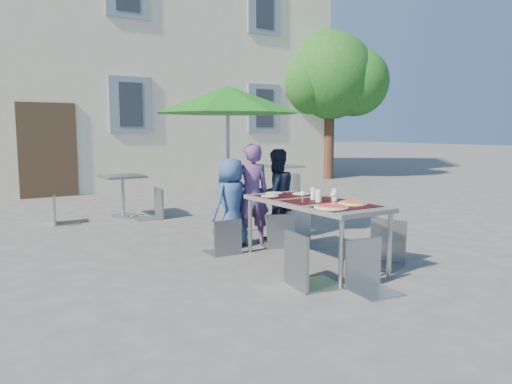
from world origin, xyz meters
TOP-DOWN VIEW (x-y plane):
  - ground at (0.00, 0.00)m, footprint 90.00×90.00m
  - building at (-0.00, 11.50)m, footprint 13.60×8.20m
  - tree at (6.55, 7.54)m, footprint 3.60×3.00m
  - dining_table at (-0.46, -0.44)m, footprint 0.80×1.85m
  - pizza_near_left at (-0.67, -0.98)m, footprint 0.36×0.36m
  - pizza_near_right at (-0.28, -0.89)m, footprint 0.33×0.33m
  - glassware at (-0.43, -0.53)m, footprint 0.45×0.41m
  - place_settings at (-0.47, 0.19)m, footprint 0.71×0.46m
  - child_0 at (-0.84, 0.85)m, footprint 0.67×0.54m
  - child_1 at (-0.53, 0.83)m, footprint 0.58×0.45m
  - child_2 at (-0.06, 0.93)m, footprint 0.65×0.41m
  - chair_0 at (-1.12, 0.52)m, footprint 0.39×0.40m
  - chair_1 at (-0.33, 0.47)m, footprint 0.47×0.48m
  - chair_2 at (-0.03, 0.51)m, footprint 0.42×0.42m
  - chair_3 at (-1.07, -1.09)m, footprint 0.54×0.54m
  - chair_4 at (0.25, -0.89)m, footprint 0.57×0.57m
  - chair_5 at (-0.60, -1.50)m, footprint 0.47×0.47m
  - patio_umbrella at (-0.50, 1.55)m, footprint 2.20×2.20m
  - cafe_table_0 at (-1.37, 3.91)m, footprint 0.71×0.71m
  - bg_chair_l_0 at (-2.46, 3.79)m, footprint 0.48×0.48m
  - bg_chair_r_0 at (-0.96, 3.48)m, footprint 0.49×0.48m
  - cafe_table_1 at (2.20, 3.98)m, footprint 0.75×0.75m
  - bg_chair_l_1 at (1.03, 4.24)m, footprint 0.59×0.58m
  - bg_chair_r_1 at (2.76, 4.43)m, footprint 0.53×0.53m

SIDE VIEW (x-z plane):
  - ground at x=0.00m, z-range 0.00..0.00m
  - chair_0 at x=-1.12m, z-range 0.07..0.93m
  - chair_1 at x=-0.33m, z-range 0.07..0.95m
  - cafe_table_0 at x=-1.37m, z-range 0.14..0.90m
  - bg_chair_l_0 at x=-2.46m, z-range 0.08..0.99m
  - chair_2 at x=-0.03m, z-range 0.08..0.99m
  - chair_5 at x=-0.60m, z-range 0.08..1.02m
  - cafe_table_1 at x=2.20m, z-range 0.17..0.96m
  - chair_4 at x=0.25m, z-range 0.09..1.06m
  - child_0 at x=-0.84m, z-range 0.00..1.20m
  - bg_chair_l_1 at x=1.03m, z-range 0.09..1.11m
  - bg_chair_r_0 at x=-0.96m, z-range 0.09..1.12m
  - bg_chair_r_1 at x=2.76m, z-range 0.10..1.15m
  - chair_3 at x=-1.07m, z-range 0.10..1.16m
  - child_2 at x=-0.06m, z-range 0.00..1.30m
  - child_1 at x=-0.53m, z-range 0.00..1.38m
  - dining_table at x=-0.46m, z-range 0.32..1.07m
  - place_settings at x=-0.47m, z-range 0.76..0.77m
  - pizza_near_right at x=-0.28m, z-range 0.75..0.78m
  - pizza_near_left at x=-0.67m, z-range 0.75..0.78m
  - glassware at x=-0.43m, z-range 0.75..0.90m
  - patio_umbrella at x=-0.50m, z-range 0.88..3.09m
  - tree at x=6.55m, z-range 0.90..5.60m
  - building at x=0.00m, z-range -0.70..10.40m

